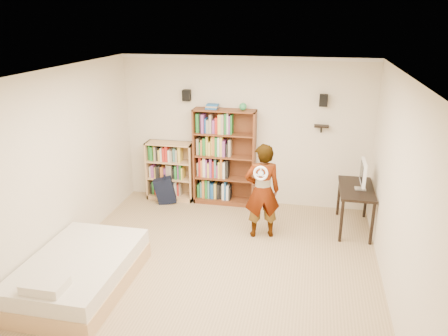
# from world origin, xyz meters

# --- Properties ---
(ground) EXTENTS (4.50, 5.00, 0.01)m
(ground) POSITION_xyz_m (0.00, 0.00, 0.00)
(ground) COLOR tan
(ground) RESTS_ON ground
(room_shell) EXTENTS (4.52, 5.02, 2.71)m
(room_shell) POSITION_xyz_m (0.00, 0.00, 1.76)
(room_shell) COLOR beige
(room_shell) RESTS_ON ground
(crown_molding) EXTENTS (4.50, 5.00, 0.06)m
(crown_molding) POSITION_xyz_m (0.00, 0.00, 2.67)
(crown_molding) COLOR silver
(crown_molding) RESTS_ON room_shell
(speaker_left) EXTENTS (0.14, 0.12, 0.20)m
(speaker_left) POSITION_xyz_m (-1.05, 2.40, 2.00)
(speaker_left) COLOR black
(speaker_left) RESTS_ON room_shell
(speaker_right) EXTENTS (0.14, 0.12, 0.20)m
(speaker_right) POSITION_xyz_m (1.35, 2.40, 2.00)
(speaker_right) COLOR black
(speaker_right) RESTS_ON room_shell
(wall_shelf) EXTENTS (0.25, 0.16, 0.02)m
(wall_shelf) POSITION_xyz_m (1.35, 2.41, 1.55)
(wall_shelf) COLOR black
(wall_shelf) RESTS_ON room_shell
(tall_bookshelf) EXTENTS (1.13, 0.33, 1.78)m
(tall_bookshelf) POSITION_xyz_m (-0.34, 2.34, 0.89)
(tall_bookshelf) COLOR brown
(tall_bookshelf) RESTS_ON ground
(low_bookshelf) EXTENTS (0.89, 0.33, 1.11)m
(low_bookshelf) POSITION_xyz_m (-1.39, 2.33, 0.56)
(low_bookshelf) COLOR tan
(low_bookshelf) RESTS_ON ground
(computer_desk) EXTENTS (0.54, 1.07, 0.73)m
(computer_desk) POSITION_xyz_m (1.96, 1.72, 0.37)
(computer_desk) COLOR black
(computer_desk) RESTS_ON ground
(imac) EXTENTS (0.17, 0.48, 0.47)m
(imac) POSITION_xyz_m (2.01, 1.66, 0.97)
(imac) COLOR white
(imac) RESTS_ON computer_desk
(daybed) EXTENTS (1.21, 1.87, 0.55)m
(daybed) POSITION_xyz_m (-1.62, -0.72, 0.28)
(daybed) COLOR silver
(daybed) RESTS_ON ground
(person) EXTENTS (0.64, 0.51, 1.53)m
(person) POSITION_xyz_m (0.50, 1.18, 0.77)
(person) COLOR black
(person) RESTS_ON ground
(wii_wheel) EXTENTS (0.22, 0.08, 0.22)m
(wii_wheel) POSITION_xyz_m (0.50, 0.89, 1.16)
(wii_wheel) COLOR white
(wii_wheel) RESTS_ON person
(navy_bag) EXTENTS (0.43, 0.34, 0.51)m
(navy_bag) POSITION_xyz_m (-1.43, 2.09, 0.25)
(navy_bag) COLOR black
(navy_bag) RESTS_ON ground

